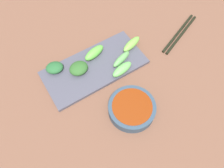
# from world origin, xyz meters

# --- Properties ---
(tabletop) EXTENTS (2.10, 2.10, 0.02)m
(tabletop) POSITION_xyz_m (0.00, 0.00, 0.01)
(tabletop) COLOR brown
(tabletop) RESTS_ON ground
(sauce_bowl) EXTENTS (0.15, 0.15, 0.04)m
(sauce_bowl) POSITION_xyz_m (-0.13, -0.04, 0.04)
(sauce_bowl) COLOR #2E4457
(sauce_bowl) RESTS_ON tabletop
(serving_plate) EXTENTS (0.17, 0.35, 0.01)m
(serving_plate) POSITION_xyz_m (0.07, -0.02, 0.03)
(serving_plate) COLOR #464856
(serving_plate) RESTS_ON tabletop
(broccoli_leafy_0) EXTENTS (0.07, 0.07, 0.03)m
(broccoli_leafy_0) POSITION_xyz_m (0.13, 0.10, 0.05)
(broccoli_leafy_0) COLOR #245D30
(broccoli_leafy_0) RESTS_ON serving_plate
(broccoli_stalk_1) EXTENTS (0.05, 0.09, 0.03)m
(broccoli_stalk_1) POSITION_xyz_m (0.07, -0.18, 0.05)
(broccoli_stalk_1) COLOR #73B947
(broccoli_stalk_1) RESTS_ON serving_plate
(broccoli_stalk_2) EXTENTS (0.05, 0.09, 0.03)m
(broccoli_stalk_2) POSITION_xyz_m (0.11, -0.05, 0.05)
(broccoli_stalk_2) COLOR #5CBC41
(broccoli_stalk_2) RESTS_ON serving_plate
(broccoli_leafy_3) EXTENTS (0.06, 0.07, 0.03)m
(broccoli_leafy_3) POSITION_xyz_m (0.08, 0.03, 0.05)
(broccoli_leafy_3) COLOR #2D5D27
(broccoli_leafy_3) RESTS_ON serving_plate
(broccoli_stalk_4) EXTENTS (0.05, 0.09, 0.03)m
(broccoli_stalk_4) POSITION_xyz_m (0.04, -0.11, 0.05)
(broccoli_stalk_4) COLOR #5D9E56
(broccoli_stalk_4) RESTS_ON serving_plate
(broccoli_stalk_5) EXTENTS (0.04, 0.09, 0.03)m
(broccoli_stalk_5) POSITION_xyz_m (-0.00, -0.09, 0.05)
(broccoli_stalk_5) COLOR #63B958
(broccoli_stalk_5) RESTS_ON serving_plate
(chopsticks) EXTENTS (0.10, 0.22, 0.01)m
(chopsticks) POSITION_xyz_m (0.03, -0.38, 0.02)
(chopsticks) COLOR black
(chopsticks) RESTS_ON tabletop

